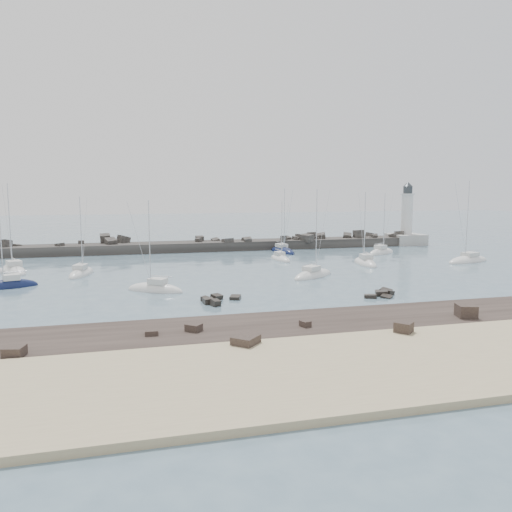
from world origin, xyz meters
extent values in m
plane|color=slate|center=(0.00, 0.00, 0.00)|extent=(400.00, 400.00, 0.00)
cube|color=tan|center=(0.00, -32.00, 0.00)|extent=(140.00, 14.00, 1.00)
cube|color=black|center=(0.00, -22.00, 0.00)|extent=(140.00, 12.00, 0.70)
cube|color=black|center=(-12.24, -21.07, 0.55)|extent=(1.11, 1.03, 0.40)
cube|color=black|center=(-5.41, -26.14, 0.63)|extent=(1.64, 1.67, 0.56)
cube|color=black|center=(0.83, -21.93, 0.60)|extent=(0.95, 1.06, 0.51)
cube|color=black|center=(16.48, -22.68, 0.93)|extent=(2.04, 2.08, 1.17)
cube|color=black|center=(7.90, -26.10, 0.85)|extent=(1.79, 1.80, 1.00)
cube|color=black|center=(-8.74, -20.81, 0.65)|extent=(1.57, 1.56, 0.59)
cube|color=black|center=(-5.43, -25.84, 0.73)|extent=(2.52, 2.53, 0.76)
cube|color=black|center=(-21.98, -24.06, 0.71)|extent=(1.60, 1.60, 0.72)
cube|color=black|center=(-4.45, -7.81, 0.27)|extent=(1.54, 1.49, 0.82)
cube|color=black|center=(-5.80, -8.26, 0.26)|extent=(1.08, 1.12, 0.58)
cube|color=black|center=(-5.11, -10.77, 0.22)|extent=(1.21, 1.29, 1.04)
cube|color=black|center=(-5.22, -8.05, -0.06)|extent=(1.02, 1.00, 0.69)
cube|color=black|center=(-5.66, -9.60, 0.07)|extent=(1.23, 1.30, 1.11)
cube|color=black|center=(-2.38, -8.09, -0.07)|extent=(1.58, 1.71, 1.03)
cube|color=black|center=(12.61, -11.28, -0.06)|extent=(1.74, 1.70, 0.97)
cube|color=black|center=(14.35, -11.79, 0.05)|extent=(1.48, 1.55, 0.82)
cube|color=black|center=(14.46, -10.47, 0.04)|extent=(1.89, 1.96, 1.16)
cube|color=black|center=(15.30, -9.82, 0.01)|extent=(1.91, 2.00, 1.42)
cube|color=black|center=(15.49, -10.48, 0.24)|extent=(1.16, 1.01, 0.74)
cube|color=#2A2725|center=(-7.50, 38.00, 0.20)|extent=(115.00, 6.00, 3.20)
cube|color=#2A2725|center=(5.69, 36.16, 1.91)|extent=(2.39, 2.36, 1.44)
cube|color=#2A2725|center=(32.79, 38.38, 2.12)|extent=(2.36, 2.58, 1.77)
cube|color=#2A2725|center=(0.03, 37.65, 2.13)|extent=(1.61, 1.53, 1.17)
cube|color=#2A2725|center=(24.66, 37.10, 1.91)|extent=(1.51, 1.20, 1.32)
cube|color=#2A2725|center=(24.38, 38.01, 2.32)|extent=(2.41, 2.38, 1.97)
cube|color=#2A2725|center=(-16.90, 37.93, 2.08)|extent=(2.52, 3.06, 2.07)
cube|color=#2A2725|center=(39.15, 39.74, 1.82)|extent=(2.48, 2.27, 1.88)
cube|color=#2A2725|center=(25.12, 37.54, 1.77)|extent=(1.79, 1.90, 1.29)
cube|color=#2A2725|center=(-18.04, 40.54, 2.50)|extent=(2.08, 2.40, 2.38)
cube|color=#2A2725|center=(-35.70, 38.38, 2.25)|extent=(2.72, 2.87, 2.00)
cube|color=#2A2725|center=(-14.57, 39.96, 2.28)|extent=(3.01, 2.72, 2.28)
cube|color=#2A2725|center=(35.20, 37.81, 2.50)|extent=(2.38, 2.77, 2.14)
cube|color=#2A2725|center=(20.55, 37.63, 1.94)|extent=(1.36, 1.51, 1.14)
cube|color=#2A2725|center=(9.93, 38.46, 1.70)|extent=(2.27, 2.19, 1.38)
cube|color=#2A2725|center=(0.56, 39.79, 2.18)|extent=(1.69, 1.52, 1.37)
cube|color=#2A2725|center=(20.55, 36.85, 1.61)|extent=(1.74, 1.64, 1.36)
cube|color=#2A2725|center=(-22.48, 39.75, 1.93)|extent=(1.09, 1.23, 1.15)
cube|color=#2A2725|center=(3.83, 39.60, 1.60)|extent=(1.89, 2.07, 1.69)
cube|color=#2A2725|center=(38.55, 37.05, 1.82)|extent=(1.28, 1.30, 1.44)
cube|color=#2A2725|center=(-33.77, 39.13, 1.70)|extent=(1.68, 1.63, 1.00)
cube|color=#2A2725|center=(26.57, 38.16, 2.22)|extent=(2.71, 2.79, 1.92)
cube|color=#2A2725|center=(43.18, 36.84, 1.88)|extent=(2.18, 2.08, 2.04)
cube|color=#2A2725|center=(23.11, 39.74, 2.02)|extent=(3.05, 3.04, 1.77)
cube|color=#2A2725|center=(22.12, 39.55, 1.97)|extent=(2.12, 2.00, 1.71)
cube|color=#2A2725|center=(18.82, 38.24, 1.75)|extent=(1.82, 2.01, 1.61)
cube|color=#2A2725|center=(45.83, 40.27, 1.68)|extent=(1.60, 1.86, 1.38)
cube|color=#2A2725|center=(45.28, 37.84, 2.11)|extent=(2.85, 3.04, 2.09)
cube|color=#2A2725|center=(-26.04, 36.88, 1.72)|extent=(1.92, 1.89, 1.35)
cube|color=#2A2725|center=(22.40, 35.63, 2.24)|extent=(3.03, 3.19, 1.71)
cube|color=#2A2725|center=(9.81, 36.11, 2.06)|extent=(1.76, 2.11, 1.35)
cube|color=#2A2725|center=(39.81, 39.76, 1.67)|extent=(2.48, 2.37, 1.59)
cube|color=#2A2725|center=(17.65, 36.65, 2.09)|extent=(1.71, 1.67, 1.47)
cube|color=#2A2725|center=(37.32, 37.71, 1.51)|extent=(1.46, 1.30, 1.05)
cube|color=#9E9E99|center=(47.00, 38.00, 0.80)|extent=(7.00, 7.00, 3.00)
cylinder|color=silver|center=(47.00, 38.00, 6.80)|extent=(2.50, 2.50, 9.00)
cylinder|color=silver|center=(47.00, 38.00, 11.23)|extent=(3.20, 3.20, 0.25)
cylinder|color=#2E3438|center=(47.00, 38.00, 12.10)|extent=(2.00, 2.00, 1.60)
cone|color=#2E3438|center=(47.00, 38.00, 13.40)|extent=(2.20, 2.20, 1.00)
ellipsoid|color=silver|center=(-30.39, 18.43, 0.05)|extent=(6.07, 9.32, 2.30)
cube|color=silver|center=(-30.22, 18.02, 1.40)|extent=(2.64, 3.01, 0.74)
cylinder|color=silver|center=(-30.67, 19.09, 7.07)|extent=(0.13, 0.13, 12.09)
cylinder|color=silver|center=(-29.97, 17.44, 2.08)|extent=(1.50, 3.34, 0.11)
ellipsoid|color=#0E173D|center=(-28.45, 5.60, 0.05)|extent=(7.14, 4.01, 2.02)
cube|color=silver|center=(-28.12, 5.70, 1.27)|extent=(2.23, 1.87, 0.73)
cylinder|color=silver|center=(-28.97, 5.44, 5.51)|extent=(0.12, 0.12, 9.20)
cylinder|color=silver|center=(-27.66, 5.83, 1.95)|extent=(2.64, 0.89, 0.10)
ellipsoid|color=silver|center=(-20.42, 13.19, 0.05)|extent=(4.32, 8.00, 2.03)
cube|color=silver|center=(-20.52, 12.82, 1.25)|extent=(2.05, 2.47, 0.67)
cylinder|color=silver|center=(-20.26, 13.78, 6.08)|extent=(0.12, 0.12, 10.33)
cylinder|color=silver|center=(-20.66, 12.30, 1.87)|extent=(0.90, 2.97, 0.10)
ellipsoid|color=silver|center=(-10.83, -1.36, 0.05)|extent=(7.44, 6.01, 2.02)
cube|color=silver|center=(-10.52, -1.56, 1.25)|extent=(2.55, 2.39, 0.68)
cylinder|color=silver|center=(-11.32, -1.03, 5.91)|extent=(0.12, 0.12, 10.00)
cylinder|color=silver|center=(-10.09, -1.85, 1.88)|extent=(2.52, 1.72, 0.10)
ellipsoid|color=silver|center=(11.90, 20.59, 0.05)|extent=(2.88, 7.10, 1.84)
cube|color=silver|center=(11.86, 20.93, 1.14)|extent=(1.59, 2.07, 0.61)
cylinder|color=silver|center=(11.96, 20.04, 5.49)|extent=(0.10, 0.10, 9.32)
cylinder|color=silver|center=(11.81, 21.42, 1.70)|extent=(0.39, 2.75, 0.09)
ellipsoid|color=silver|center=(11.33, 3.36, 0.05)|extent=(8.36, 6.99, 2.08)
cube|color=silver|center=(10.99, 3.11, 1.26)|extent=(2.90, 2.74, 0.65)
cylinder|color=silver|center=(11.88, 3.74, 6.61)|extent=(0.11, 0.11, 11.34)
cylinder|color=silver|center=(10.51, 2.77, 1.86)|extent=(2.80, 2.02, 0.09)
ellipsoid|color=#0E173D|center=(15.64, 31.08, 0.05)|extent=(4.01, 8.84, 2.13)
cube|color=silver|center=(15.57, 31.50, 1.29)|extent=(2.09, 2.64, 0.67)
cylinder|color=silver|center=(15.75, 30.41, 6.71)|extent=(0.11, 0.11, 11.51)
cylinder|color=silver|center=(15.47, 32.09, 1.90)|extent=(0.66, 3.38, 0.10)
ellipsoid|color=silver|center=(23.81, 12.12, 0.05)|extent=(3.30, 8.22, 2.21)
cube|color=silver|center=(23.77, 11.72, 1.36)|extent=(1.84, 2.40, 0.75)
cylinder|color=silver|center=(23.88, 12.75, 6.39)|extent=(0.13, 0.13, 10.80)
cylinder|color=silver|center=(23.71, 11.16, 2.06)|extent=(0.44, 3.19, 0.11)
ellipsoid|color=silver|center=(42.08, 10.33, 0.05)|extent=(9.84, 5.52, 2.18)
cube|color=silver|center=(42.53, 10.46, 1.30)|extent=(3.07, 2.58, 0.64)
cylinder|color=silver|center=(41.36, 10.11, 7.32)|extent=(0.11, 0.11, 12.68)
cylinder|color=silver|center=(43.16, 10.66, 1.89)|extent=(3.62, 1.18, 0.09)
ellipsoid|color=silver|center=(33.32, 24.08, 0.05)|extent=(7.99, 6.08, 2.16)
cube|color=silver|center=(32.98, 23.88, 1.34)|extent=(2.69, 2.48, 0.74)
cylinder|color=silver|center=(33.86, 24.40, 6.26)|extent=(0.13, 0.13, 10.58)
cylinder|color=silver|center=(32.51, 23.60, 2.02)|extent=(2.75, 1.68, 0.11)
camera|label=1|loc=(-13.97, -61.64, 12.13)|focal=35.00mm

